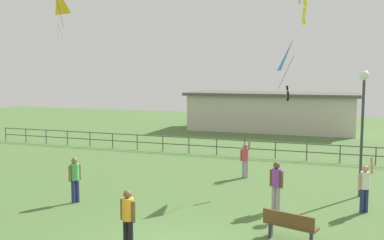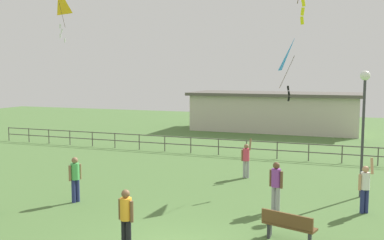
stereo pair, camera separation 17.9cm
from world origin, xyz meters
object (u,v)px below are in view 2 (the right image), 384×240
(lamppost, at_px, (364,107))
(kite_3, at_px, (294,57))
(person_1, at_px, (126,216))
(person_0, at_px, (365,185))
(kite_4, at_px, (59,3))
(person_2, at_px, (75,176))
(person_7, at_px, (276,183))
(park_bench, at_px, (288,226))
(person_6, at_px, (246,158))

(lamppost, distance_m, kite_3, 3.44)
(lamppost, distance_m, person_1, 9.83)
(person_0, distance_m, kite_4, 15.54)
(kite_4, bearing_deg, person_2, -49.39)
(person_2, distance_m, person_7, 7.11)
(park_bench, distance_m, person_0, 4.02)
(person_6, bearing_deg, kite_3, -13.39)
(person_1, distance_m, person_2, 5.01)
(person_0, relative_size, person_1, 1.14)
(person_7, bearing_deg, park_bench, -73.08)
(lamppost, height_order, kite_4, kite_4)
(person_6, height_order, kite_3, kite_3)
(park_bench, relative_size, person_6, 0.87)
(kite_3, bearing_deg, person_2, -142.84)
(person_0, xyz_separation_m, person_1, (-5.92, -5.51, 0.00))
(kite_4, bearing_deg, person_0, -9.39)
(person_6, xyz_separation_m, kite_4, (-8.83, -1.21, 7.06))
(person_1, distance_m, person_6, 9.05)
(person_0, bearing_deg, kite_3, 133.06)
(person_7, bearing_deg, person_1, -123.92)
(lamppost, bearing_deg, person_2, -155.95)
(person_6, bearing_deg, person_0, -35.62)
(person_1, relative_size, kite_4, 0.65)
(person_0, relative_size, person_6, 1.05)
(person_2, bearing_deg, person_7, 11.59)
(lamppost, bearing_deg, kite_3, 160.18)
(person_0, height_order, person_1, person_0)
(person_0, bearing_deg, person_2, -166.73)
(lamppost, height_order, person_1, lamppost)
(lamppost, distance_m, person_0, 3.19)
(person_2, bearing_deg, kite_3, 37.16)
(person_1, relative_size, person_7, 0.97)
(person_1, height_order, person_6, person_6)
(person_6, xyz_separation_m, kite_3, (2.06, -0.49, 4.42))
(lamppost, bearing_deg, person_7, -133.13)
(kite_3, bearing_deg, person_7, -90.12)
(person_2, bearing_deg, person_1, -39.85)
(kite_4, bearing_deg, park_bench, -26.07)
(park_bench, xyz_separation_m, person_2, (-7.75, 1.14, 0.48))
(lamppost, xyz_separation_m, person_7, (-2.70, -2.89, -2.44))
(person_6, bearing_deg, person_7, -64.73)
(person_0, height_order, kite_3, kite_3)
(park_bench, distance_m, person_2, 7.85)
(person_7, bearing_deg, lamppost, 46.87)
(person_0, distance_m, person_1, 8.09)
(park_bench, relative_size, person_2, 0.94)
(lamppost, bearing_deg, person_1, -127.73)
(person_0, bearing_deg, person_6, 144.38)
(park_bench, distance_m, person_1, 4.44)
(person_0, xyz_separation_m, kite_3, (-2.79, 2.98, 4.38))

